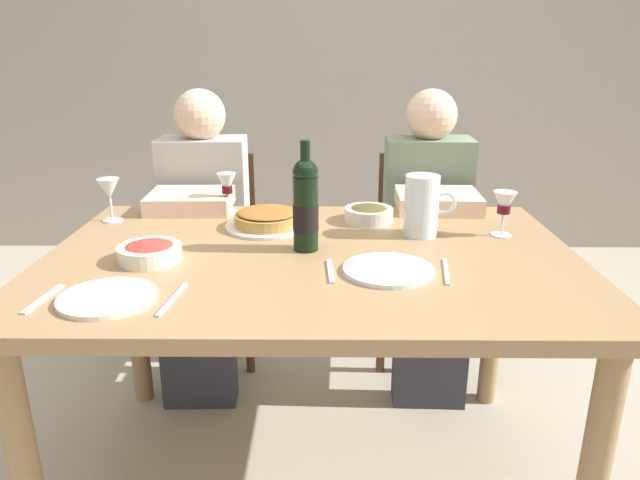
{
  "coord_description": "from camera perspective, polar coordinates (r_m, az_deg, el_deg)",
  "views": [
    {
      "loc": [
        0.04,
        -1.53,
        1.32
      ],
      "look_at": [
        0.02,
        0.03,
        0.79
      ],
      "focal_mm": 32.46,
      "sensor_mm": 36.0,
      "label": 1
    }
  ],
  "objects": [
    {
      "name": "baked_tart",
      "position": [
        1.86,
        -5.17,
        2.06
      ],
      "size": [
        0.27,
        0.27,
        0.06
      ],
      "color": "silver",
      "rests_on": "dining_table"
    },
    {
      "name": "diner_left",
      "position": [
        2.32,
        -11.56,
        0.71
      ],
      "size": [
        0.35,
        0.51,
        1.16
      ],
      "rotation": [
        0.0,
        0.0,
        3.17
      ],
      "color": "#B7B2A8",
      "rests_on": "ground"
    },
    {
      "name": "spoon_right_setting",
      "position": [
        1.49,
        -25.63,
        -5.25
      ],
      "size": [
        0.03,
        0.16,
        0.0
      ],
      "primitive_type": "cube",
      "rotation": [
        0.0,
        0.0,
        1.46
      ],
      "color": "silver",
      "rests_on": "dining_table"
    },
    {
      "name": "dinner_plate_left_setting",
      "position": [
        1.51,
        6.74,
        -2.94
      ],
      "size": [
        0.24,
        0.24,
        0.01
      ],
      "primitive_type": "cylinder",
      "color": "silver",
      "rests_on": "dining_table"
    },
    {
      "name": "wine_glass_left_diner",
      "position": [
        2.03,
        -20.07,
        4.64
      ],
      "size": [
        0.07,
        0.07,
        0.14
      ],
      "color": "silver",
      "rests_on": "dining_table"
    },
    {
      "name": "wine_glass_centre",
      "position": [
        2.03,
        -9.16,
        5.31
      ],
      "size": [
        0.07,
        0.07,
        0.14
      ],
      "color": "silver",
      "rests_on": "dining_table"
    },
    {
      "name": "ground_plane",
      "position": [
        2.02,
        -0.73,
        -22.01
      ],
      "size": [
        8.0,
        8.0,
        0.0
      ],
      "primitive_type": "plane",
      "color": "#B2A893"
    },
    {
      "name": "salad_bowl",
      "position": [
        1.64,
        -16.45,
        -1.09
      ],
      "size": [
        0.17,
        0.17,
        0.05
      ],
      "color": "silver",
      "rests_on": "dining_table"
    },
    {
      "name": "back_wall",
      "position": [
        3.8,
        -0.07,
        19.97
      ],
      "size": [
        8.0,
        0.1,
        2.8
      ],
      "primitive_type": "cube",
      "color": "#A3998E",
      "rests_on": "ground"
    },
    {
      "name": "chair_right",
      "position": [
        2.57,
        9.76,
        -0.19
      ],
      "size": [
        0.41,
        0.41,
        0.87
      ],
      "rotation": [
        0.0,
        0.0,
        3.11
      ],
      "color": "brown",
      "rests_on": "ground"
    },
    {
      "name": "chair_left",
      "position": [
        2.58,
        -10.46,
        -0.19
      ],
      "size": [
        0.41,
        0.41,
        0.87
      ],
      "rotation": [
        0.0,
        0.0,
        3.17
      ],
      "color": "brown",
      "rests_on": "ground"
    },
    {
      "name": "wine_bottle",
      "position": [
        1.63,
        -1.43,
        3.47
      ],
      "size": [
        0.07,
        0.07,
        0.31
      ],
      "color": "black",
      "rests_on": "dining_table"
    },
    {
      "name": "wine_glass_right_diner",
      "position": [
        1.85,
        17.7,
        3.3
      ],
      "size": [
        0.07,
        0.07,
        0.14
      ],
      "color": "silver",
      "rests_on": "dining_table"
    },
    {
      "name": "diner_right",
      "position": [
        2.32,
        10.65,
        0.71
      ],
      "size": [
        0.35,
        0.51,
        1.16
      ],
      "rotation": [
        0.0,
        0.0,
        3.11
      ],
      "color": "gray",
      "rests_on": "ground"
    },
    {
      "name": "dining_table",
      "position": [
        1.67,
        -0.83,
        -4.35
      ],
      "size": [
        1.5,
        1.0,
        0.76
      ],
      "color": "#9E7A51",
      "rests_on": "ground"
    },
    {
      "name": "water_pitcher",
      "position": [
        1.8,
        9.99,
        3.03
      ],
      "size": [
        0.16,
        0.1,
        0.19
      ],
      "color": "silver",
      "rests_on": "dining_table"
    },
    {
      "name": "knife_right_setting",
      "position": [
        1.38,
        -14.35,
        -5.68
      ],
      "size": [
        0.03,
        0.18,
        0.0
      ],
      "primitive_type": "cube",
      "rotation": [
        0.0,
        0.0,
        1.45
      ],
      "color": "silver",
      "rests_on": "dining_table"
    },
    {
      "name": "fork_left_setting",
      "position": [
        1.5,
        1.03,
        -3.07
      ],
      "size": [
        0.02,
        0.16,
        0.0
      ],
      "primitive_type": "cube",
      "rotation": [
        0.0,
        0.0,
        1.62
      ],
      "color": "silver",
      "rests_on": "dining_table"
    },
    {
      "name": "dinner_plate_right_setting",
      "position": [
        1.43,
        -20.21,
        -5.36
      ],
      "size": [
        0.23,
        0.23,
        0.01
      ],
      "primitive_type": "cylinder",
      "color": "silver",
      "rests_on": "dining_table"
    },
    {
      "name": "knife_left_setting",
      "position": [
        1.54,
        12.31,
        -3.03
      ],
      "size": [
        0.04,
        0.18,
        0.0
      ],
      "primitive_type": "cube",
      "rotation": [
        0.0,
        0.0,
        1.42
      ],
      "color": "silver",
      "rests_on": "dining_table"
    },
    {
      "name": "olive_bowl",
      "position": [
        1.93,
        4.82,
        2.65
      ],
      "size": [
        0.16,
        0.16,
        0.05
      ],
      "color": "silver",
      "rests_on": "dining_table"
    }
  ]
}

